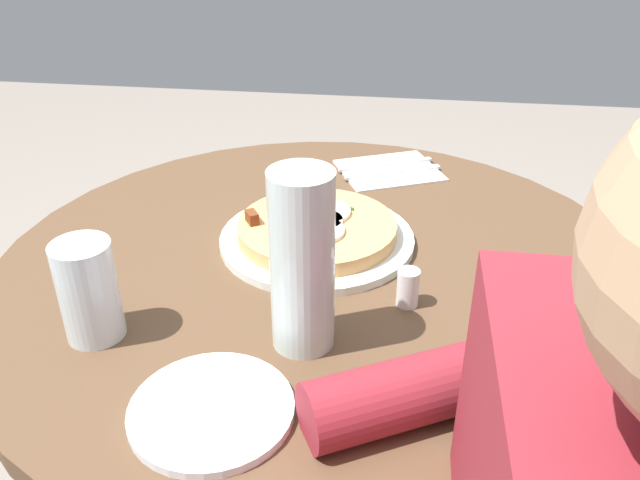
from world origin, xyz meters
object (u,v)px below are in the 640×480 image
Objects in this scene: breakfast_pizza at (315,226)px; fork at (385,164)px; bread_plate at (212,410)px; salt_shaker at (408,288)px; pizza_plate at (317,239)px; water_glass at (88,291)px; knife at (393,172)px; water_bottle at (303,263)px; dining_table at (323,354)px.

breakfast_pizza reaches higher than fork.
bread_plate is 0.66m from fork.
breakfast_pizza is at bearing 44.30° from salt_shaker.
pizza_plate is 0.19m from salt_shaker.
water_glass is 2.45× the size of salt_shaker.
knife is 0.40m from salt_shaker.
fork is 0.53m from water_bottle.
pizza_plate is at bearing 49.27° from fork.
water_bottle reaches higher than dining_table.
dining_table is at bearing -51.26° from water_glass.
pizza_plate is 1.58× the size of knife.
breakfast_pizza is 0.34m from water_glass.
water_bottle reaches higher than salt_shaker.
fork is 0.62m from water_glass.
salt_shaker is (0.22, -0.19, 0.02)m from bread_plate.
pizza_plate is 2.32× the size of water_glass.
water_glass is at bearing 137.92° from breakfast_pizza.
knife is at bearing -33.15° from water_glass.
breakfast_pizza reaches higher than salt_shaker.
pizza_plate is at bearing 17.15° from dining_table.
salt_shaker is at bearing -126.08° from dining_table.
salt_shaker is (-0.14, -0.14, -0.00)m from breakfast_pizza.
breakfast_pizza reaches higher than dining_table.
bread_plate is at bearing 149.76° from water_bottle.
salt_shaker is at bearing -135.70° from breakfast_pizza.
water_glass is (-0.20, 0.24, 0.23)m from dining_table.
fork is (0.64, -0.14, 0.00)m from bread_plate.
bread_plate is 0.78× the size of water_bottle.
pizza_plate is at bearing -9.15° from bread_plate.
water_glass reaches higher than pizza_plate.
fork is at bearing -90.00° from knife.
bread_plate is 0.18m from water_bottle.
breakfast_pizza is 0.36m from bread_plate.
water_glass is at bearing 106.88° from salt_shaker.
pizza_plate is at bearing 44.18° from salt_shaker.
knife is at bearing -22.15° from breakfast_pizza.
water_glass reaches higher than breakfast_pizza.
salt_shaker is (0.11, -0.36, -0.04)m from water_glass.
knife is 0.60m from water_glass.
bread_plate is 1.38× the size of water_glass.
pizza_plate reaches higher than dining_table.
water_bottle is (0.13, -0.07, 0.10)m from bread_plate.
fork is 3.61× the size of salt_shaker.
water_glass reaches higher than dining_table.
pizza_plate is at bearing 4.35° from water_bottle.
bread_plate is 0.63m from knife.
salt_shaker reaches higher than knife.
dining_table is at bearing 50.48° from knife.
water_glass reaches higher than knife.
fork is 0.43m from salt_shaker.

